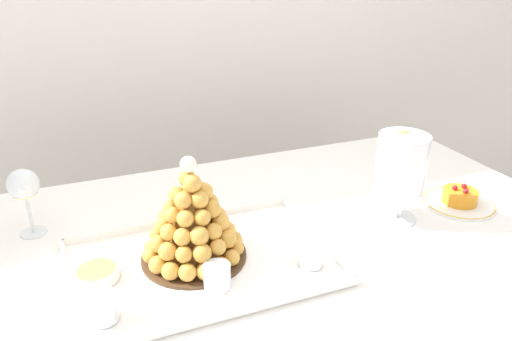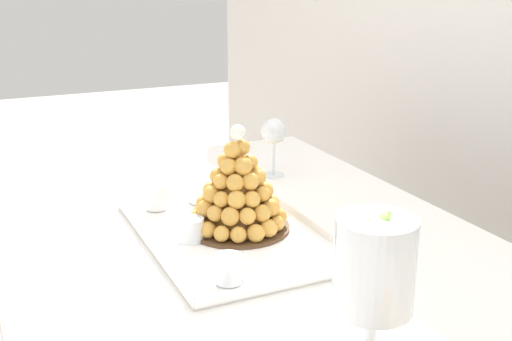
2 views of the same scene
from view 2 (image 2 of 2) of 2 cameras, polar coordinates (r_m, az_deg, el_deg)
buffet_table at (r=1.35m, az=0.97°, el=-11.08°), size 1.68×1.01×0.76m
serving_tray at (r=1.41m, az=-2.31°, el=-5.60°), size 0.55×0.37×0.02m
croquembouche at (r=1.39m, az=-1.64°, el=-1.84°), size 0.23×0.23×0.24m
dessert_cup_left at (r=1.55m, az=-8.85°, el=-2.49°), size 0.05×0.05×0.05m
dessert_cup_mid_left at (r=1.36m, az=-5.74°, el=-5.32°), size 0.05×0.05×0.05m
dessert_cup_centre at (r=1.19m, az=-2.45°, el=-8.79°), size 0.05×0.05×0.05m
creme_brulee_ramekin at (r=1.59m, az=-4.34°, el=-2.23°), size 0.09×0.09×0.02m
macaron_goblet at (r=0.95m, az=10.48°, el=-8.45°), size 0.12×0.12×0.24m
wine_glass at (r=1.77m, az=1.60°, el=3.31°), size 0.07×0.07×0.17m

